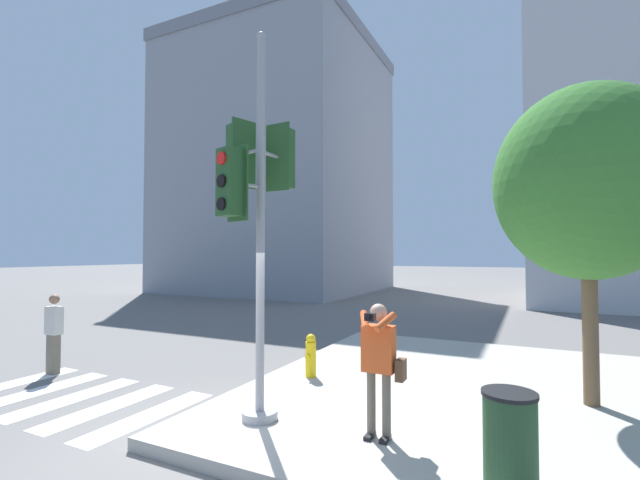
{
  "coord_description": "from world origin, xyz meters",
  "views": [
    {
      "loc": [
        4.07,
        -4.31,
        2.49
      ],
      "look_at": [
        1.36,
        1.18,
        2.68
      ],
      "focal_mm": 24.0,
      "sensor_mm": 36.0,
      "label": 1
    }
  ],
  "objects": [
    {
      "name": "building_left",
      "position": [
        -11.48,
        20.86,
        8.44
      ],
      "size": [
        12.79,
        12.27,
        16.85
      ],
      "color": "gray",
      "rests_on": "ground_plane"
    },
    {
      "name": "person_photographer",
      "position": [
        2.35,
        0.89,
        1.18
      ],
      "size": [
        0.58,
        0.54,
        1.67
      ],
      "color": "black",
      "rests_on": "sidewalk_corner"
    },
    {
      "name": "sidewalk_corner",
      "position": [
        3.5,
        3.5,
        0.09
      ],
      "size": [
        8.0,
        8.0,
        0.18
      ],
      "color": "#ADA89E",
      "rests_on": "ground_plane"
    },
    {
      "name": "ground_plane",
      "position": [
        0.0,
        0.0,
        0.0
      ],
      "size": [
        160.0,
        160.0,
        0.0
      ],
      "primitive_type": "plane",
      "color": "slate"
    },
    {
      "name": "fire_hydrant",
      "position": [
        0.34,
        2.87,
        0.57
      ],
      "size": [
        0.2,
        0.26,
        0.8
      ],
      "color": "yellow",
      "rests_on": "sidewalk_corner"
    },
    {
      "name": "pedestrian_distant",
      "position": [
        -4.82,
        1.24,
        0.87
      ],
      "size": [
        0.34,
        0.2,
        1.64
      ],
      "color": "#6B6051",
      "rests_on": "ground_plane"
    },
    {
      "name": "crosswalk_stripes",
      "position": [
        -3.02,
        0.47,
        0.0
      ],
      "size": [
        4.12,
        2.36,
        0.01
      ],
      "color": "silver",
      "rests_on": "ground_plane"
    },
    {
      "name": "trash_bin",
      "position": [
        3.87,
        0.3,
        0.66
      ],
      "size": [
        0.53,
        0.53,
        0.96
      ],
      "color": "#234728",
      "rests_on": "sidewalk_corner"
    },
    {
      "name": "traffic_signal_pole",
      "position": [
        0.51,
        0.77,
        3.29
      ],
      "size": [
        0.93,
        1.37,
        5.49
      ],
      "color": "#939399",
      "rests_on": "sidewalk_corner"
    },
    {
      "name": "street_tree",
      "position": [
        4.88,
        3.44,
        3.58
      ],
      "size": [
        2.75,
        2.75,
        4.93
      ],
      "color": "brown",
      "rests_on": "sidewalk_corner"
    }
  ]
}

